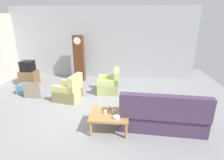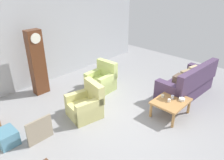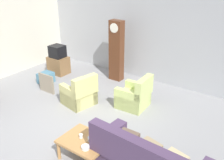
{
  "view_description": "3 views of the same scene",
  "coord_description": "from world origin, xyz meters",
  "px_view_note": "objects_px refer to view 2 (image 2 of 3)",
  "views": [
    {
      "loc": [
        1.27,
        -4.6,
        2.71
      ],
      "look_at": [
        0.72,
        1.17,
        0.67
      ],
      "focal_mm": 28.53,
      "sensor_mm": 36.0,
      "label": 1
    },
    {
      "loc": [
        -3.7,
        -2.9,
        3.36
      ],
      "look_at": [
        0.34,
        0.94,
        0.66
      ],
      "focal_mm": 34.23,
      "sensor_mm": 36.0,
      "label": 2
    },
    {
      "loc": [
        3.7,
        -3.83,
        3.63
      ],
      "look_at": [
        0.2,
        1.12,
        0.9
      ],
      "focal_mm": 41.62,
      "sensor_mm": 36.0,
      "label": 3
    }
  ],
  "objects_px": {
    "couch_floral": "(187,85)",
    "grandfather_clock": "(37,63)",
    "armchair_olive_near": "(86,106)",
    "bowl_white_stacked": "(182,99)",
    "armchair_olive_far": "(102,81)",
    "cup_cream_tall": "(163,96)",
    "storage_box_blue": "(7,137)",
    "cup_blue_rimmed": "(172,97)",
    "framed_picture_leaning": "(40,130)",
    "cup_white_porcelain": "(169,100)",
    "coffee_table_wood": "(171,102)"
  },
  "relations": [
    {
      "from": "coffee_table_wood",
      "to": "framed_picture_leaning",
      "type": "xyz_separation_m",
      "value": [
        -2.91,
        1.58,
        -0.09
      ]
    },
    {
      "from": "coffee_table_wood",
      "to": "framed_picture_leaning",
      "type": "height_order",
      "value": "framed_picture_leaning"
    },
    {
      "from": "storage_box_blue",
      "to": "bowl_white_stacked",
      "type": "xyz_separation_m",
      "value": [
        3.66,
        -2.24,
        0.3
      ]
    },
    {
      "from": "cup_white_porcelain",
      "to": "couch_floral",
      "type": "bearing_deg",
      "value": 7.05
    },
    {
      "from": "couch_floral",
      "to": "armchair_olive_far",
      "type": "relative_size",
      "value": 2.33
    },
    {
      "from": "cup_white_porcelain",
      "to": "cup_blue_rimmed",
      "type": "distance_m",
      "value": 0.21
    },
    {
      "from": "grandfather_clock",
      "to": "bowl_white_stacked",
      "type": "xyz_separation_m",
      "value": [
        1.92,
        -3.83,
        -0.54
      ]
    },
    {
      "from": "cup_white_porcelain",
      "to": "cup_cream_tall",
      "type": "height_order",
      "value": "cup_white_porcelain"
    },
    {
      "from": "couch_floral",
      "to": "armchair_olive_near",
      "type": "height_order",
      "value": "couch_floral"
    },
    {
      "from": "grandfather_clock",
      "to": "cup_white_porcelain",
      "type": "distance_m",
      "value": 4.0
    },
    {
      "from": "armchair_olive_near",
      "to": "cup_cream_tall",
      "type": "relative_size",
      "value": 11.25
    },
    {
      "from": "couch_floral",
      "to": "cup_white_porcelain",
      "type": "height_order",
      "value": "couch_floral"
    },
    {
      "from": "armchair_olive_far",
      "to": "cup_cream_tall",
      "type": "bearing_deg",
      "value": -83.56
    },
    {
      "from": "bowl_white_stacked",
      "to": "couch_floral",
      "type": "bearing_deg",
      "value": 18.78
    },
    {
      "from": "armchair_olive_far",
      "to": "framed_picture_leaning",
      "type": "relative_size",
      "value": 1.53
    },
    {
      "from": "cup_white_porcelain",
      "to": "armchair_olive_far",
      "type": "bearing_deg",
      "value": 93.67
    },
    {
      "from": "couch_floral",
      "to": "grandfather_clock",
      "type": "bearing_deg",
      "value": 131.5
    },
    {
      "from": "framed_picture_leaning",
      "to": "cup_cream_tall",
      "type": "xyz_separation_m",
      "value": [
        2.89,
        -1.33,
        0.19
      ]
    },
    {
      "from": "framed_picture_leaning",
      "to": "bowl_white_stacked",
      "type": "height_order",
      "value": "framed_picture_leaning"
    },
    {
      "from": "bowl_white_stacked",
      "to": "storage_box_blue",
      "type": "bearing_deg",
      "value": 148.56
    },
    {
      "from": "coffee_table_wood",
      "to": "cup_white_porcelain",
      "type": "xyz_separation_m",
      "value": [
        -0.11,
        0.01,
        0.11
      ]
    },
    {
      "from": "coffee_table_wood",
      "to": "cup_white_porcelain",
      "type": "relative_size",
      "value": 11.55
    },
    {
      "from": "coffee_table_wood",
      "to": "bowl_white_stacked",
      "type": "xyz_separation_m",
      "value": [
        0.19,
        -0.2,
        0.1
      ]
    },
    {
      "from": "bowl_white_stacked",
      "to": "framed_picture_leaning",
      "type": "bearing_deg",
      "value": 150.09
    },
    {
      "from": "armchair_olive_near",
      "to": "bowl_white_stacked",
      "type": "xyz_separation_m",
      "value": [
        1.76,
        -1.8,
        0.17
      ]
    },
    {
      "from": "armchair_olive_far",
      "to": "coffee_table_wood",
      "type": "distance_m",
      "value": 2.38
    },
    {
      "from": "armchair_olive_far",
      "to": "grandfather_clock",
      "type": "xyz_separation_m",
      "value": [
        -1.47,
        1.26,
        0.71
      ]
    },
    {
      "from": "framed_picture_leaning",
      "to": "armchair_olive_far",
      "type": "bearing_deg",
      "value": 16.32
    },
    {
      "from": "cup_white_porcelain",
      "to": "cup_blue_rimmed",
      "type": "xyz_separation_m",
      "value": [
        0.21,
        0.02,
        0.0
      ]
    },
    {
      "from": "coffee_table_wood",
      "to": "cup_white_porcelain",
      "type": "height_order",
      "value": "cup_white_porcelain"
    },
    {
      "from": "armchair_olive_far",
      "to": "storage_box_blue",
      "type": "height_order",
      "value": "armchair_olive_far"
    },
    {
      "from": "couch_floral",
      "to": "armchair_olive_near",
      "type": "bearing_deg",
      "value": 153.92
    },
    {
      "from": "cup_white_porcelain",
      "to": "bowl_white_stacked",
      "type": "height_order",
      "value": "cup_white_porcelain"
    },
    {
      "from": "coffee_table_wood",
      "to": "bowl_white_stacked",
      "type": "height_order",
      "value": "bowl_white_stacked"
    },
    {
      "from": "framed_picture_leaning",
      "to": "coffee_table_wood",
      "type": "bearing_deg",
      "value": -28.51
    },
    {
      "from": "storage_box_blue",
      "to": "cup_cream_tall",
      "type": "height_order",
      "value": "cup_cream_tall"
    },
    {
      "from": "armchair_olive_far",
      "to": "coffee_table_wood",
      "type": "height_order",
      "value": "armchair_olive_far"
    },
    {
      "from": "cup_blue_rimmed",
      "to": "cup_cream_tall",
      "type": "distance_m",
      "value": 0.25
    },
    {
      "from": "grandfather_clock",
      "to": "cup_cream_tall",
      "type": "relative_size",
      "value": 24.46
    },
    {
      "from": "grandfather_clock",
      "to": "cup_blue_rimmed",
      "type": "relative_size",
      "value": 22.22
    },
    {
      "from": "couch_floral",
      "to": "framed_picture_leaning",
      "type": "height_order",
      "value": "couch_floral"
    },
    {
      "from": "coffee_table_wood",
      "to": "bowl_white_stacked",
      "type": "distance_m",
      "value": 0.29
    },
    {
      "from": "cup_blue_rimmed",
      "to": "cup_cream_tall",
      "type": "xyz_separation_m",
      "value": [
        -0.12,
        0.22,
        -0.01
      ]
    },
    {
      "from": "framed_picture_leaning",
      "to": "cup_blue_rimmed",
      "type": "height_order",
      "value": "framed_picture_leaning"
    },
    {
      "from": "armchair_olive_near",
      "to": "storage_box_blue",
      "type": "distance_m",
      "value": 1.95
    },
    {
      "from": "armchair_olive_near",
      "to": "coffee_table_wood",
      "type": "relative_size",
      "value": 0.96
    },
    {
      "from": "armchair_olive_far",
      "to": "storage_box_blue",
      "type": "bearing_deg",
      "value": -174.23
    },
    {
      "from": "armchair_olive_near",
      "to": "cup_blue_rimmed",
      "type": "xyz_separation_m",
      "value": [
        1.68,
        -1.57,
        0.18
      ]
    },
    {
      "from": "couch_floral",
      "to": "bowl_white_stacked",
      "type": "height_order",
      "value": "couch_floral"
    },
    {
      "from": "cup_blue_rimmed",
      "to": "bowl_white_stacked",
      "type": "height_order",
      "value": "cup_blue_rimmed"
    }
  ]
}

